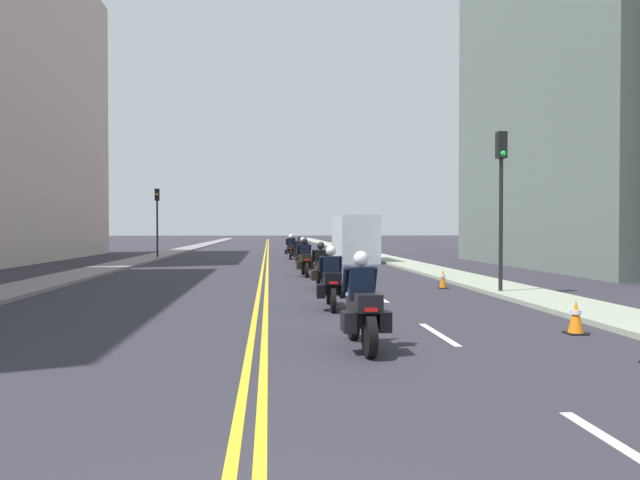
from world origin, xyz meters
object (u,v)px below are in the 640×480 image
motorcycle_7 (292,247)px  motorcycle_3 (305,261)px  motorcycle_1 (331,283)px  traffic_light_far (157,210)px  motorcycle_2 (321,269)px  motorcycle_6 (290,249)px  traffic_cone_0 (576,317)px  traffic_light_near (501,183)px  traffic_cone_1 (443,279)px  motorcycle_4 (303,256)px  parked_truck (354,241)px  motorcycle_5 (300,252)px  motorcycle_0 (362,310)px

motorcycle_7 → motorcycle_3: bearing=-91.3°
motorcycle_1 → traffic_light_far: traffic_light_far is taller
motorcycle_2 → motorcycle_6: (-0.32, 19.37, 0.01)m
traffic_cone_0 → traffic_light_near: traffic_light_near is taller
motorcycle_1 → traffic_cone_1: (4.28, 4.69, -0.32)m
motorcycle_3 → motorcycle_4: size_ratio=0.98×
parked_truck → traffic_light_near: bearing=-84.5°
traffic_cone_0 → traffic_light_near: 7.38m
motorcycle_2 → motorcycle_3: size_ratio=0.96×
parked_truck → motorcycle_3: bearing=-108.4°
motorcycle_6 → motorcycle_7: size_ratio=1.03×
traffic_light_far → parked_truck: traffic_light_far is taller
parked_truck → motorcycle_5: bearing=-153.2°
traffic_cone_1 → parked_truck: (-0.62, 16.58, 0.95)m
motorcycle_1 → traffic_light_near: 6.66m
motorcycle_2 → traffic_light_near: size_ratio=0.44×
motorcycle_1 → motorcycle_7: size_ratio=1.05×
motorcycle_1 → traffic_light_near: (5.45, 2.68, 2.73)m
motorcycle_1 → motorcycle_3: size_ratio=1.01×
motorcycle_7 → traffic_light_far: (-9.10, -3.80, 2.56)m
motorcycle_2 → traffic_cone_1: (4.09, -0.24, -0.32)m
motorcycle_0 → traffic_cone_0: 4.41m
motorcycle_1 → traffic_light_far: bearing=111.6°
motorcycle_0 → traffic_light_near: size_ratio=0.45×
motorcycle_6 → motorcycle_3: bearing=-88.5°
parked_truck → motorcycle_0: bearing=-98.0°
motorcycle_0 → motorcycle_6: bearing=88.7°
motorcycle_3 → traffic_cone_1: size_ratio=3.42×
motorcycle_0 → motorcycle_1: (0.02, 4.98, -0.01)m
motorcycle_5 → traffic_cone_0: size_ratio=3.49×
motorcycle_2 → parked_truck: parked_truck is taller
parked_truck → motorcycle_6: bearing=141.4°
motorcycle_0 → traffic_cone_0: bearing=12.3°
motorcycle_7 → motorcycle_2: bearing=-90.7°
motorcycle_2 → traffic_cone_1: motorcycle_2 is taller
motorcycle_1 → motorcycle_4: size_ratio=0.99×
motorcycle_3 → motorcycle_5: motorcycle_3 is taller
motorcycle_2 → motorcycle_1: bearing=-94.0°
motorcycle_4 → motorcycle_6: (-0.27, 9.52, -0.00)m
motorcycle_1 → motorcycle_6: bearing=92.4°
motorcycle_2 → traffic_cone_1: 4.11m
motorcycle_2 → motorcycle_5: size_ratio=0.94×
motorcycle_4 → motorcycle_6: bearing=91.6°
motorcycle_5 → parked_truck: 3.89m
motorcycle_0 → parked_truck: bearing=80.5°
traffic_cone_0 → parked_truck: (-0.60, 25.20, 0.95)m
motorcycle_3 → traffic_cone_1: motorcycle_3 is taller
motorcycle_1 → motorcycle_6: motorcycle_6 is taller
motorcycle_6 → traffic_light_far: (-8.82, 1.09, 2.58)m
motorcycle_0 → traffic_light_near: (5.47, 7.66, 2.73)m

